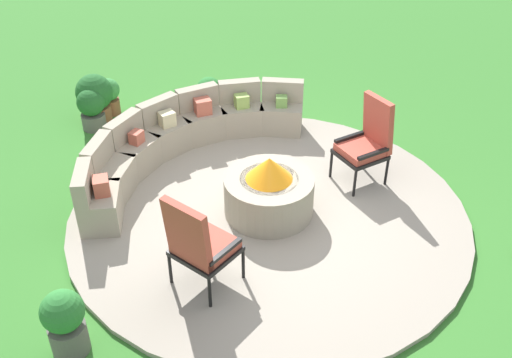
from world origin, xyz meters
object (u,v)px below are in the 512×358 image
object	(u,v)px
potted_plant_4	(100,96)
potted_plant_1	(109,95)
curved_stone_bench	(181,140)
lounge_chair_front_right	(368,140)
lounge_chair_front_left	(199,243)
fire_pit	(269,191)
potted_plant_5	(65,321)
potted_plant_2	(92,108)
potted_plant_3	(209,93)
potted_plant_0	(95,97)

from	to	relation	value
potted_plant_4	potted_plant_1	bearing A→B (deg)	-57.86
curved_stone_bench	lounge_chair_front_right	xyz separation A→B (m)	(1.20, -2.17, 0.28)
lounge_chair_front_left	lounge_chair_front_right	size ratio (longest dim) A/B	0.98
fire_pit	potted_plant_5	bearing A→B (deg)	177.17
potted_plant_4	fire_pit	bearing A→B (deg)	-95.44
potted_plant_2	lounge_chair_front_right	bearing A→B (deg)	-70.37
curved_stone_bench	potted_plant_4	distance (m)	2.02
potted_plant_1	potted_plant_4	bearing A→B (deg)	122.14
curved_stone_bench	potted_plant_3	size ratio (longest dim) A/B	6.60
lounge_chair_front_left	potted_plant_4	size ratio (longest dim) A/B	2.14
lounge_chair_front_left	lounge_chair_front_right	xyz separation A→B (m)	(2.77, -0.26, 0.01)
potted_plant_5	lounge_chair_front_left	bearing A→B (deg)	-15.86
potted_plant_3	potted_plant_1	bearing A→B (deg)	132.19
potted_plant_1	lounge_chair_front_right	bearing A→B (deg)	-77.23
lounge_chair_front_right	potted_plant_1	distance (m)	4.17
curved_stone_bench	potted_plant_1	bearing A→B (deg)	81.61
lounge_chair_front_left	lounge_chair_front_right	bearing A→B (deg)	82.77
potted_plant_3	lounge_chair_front_left	bearing A→B (deg)	-137.59
fire_pit	potted_plant_3	bearing A→B (deg)	58.39
fire_pit	potted_plant_5	xyz separation A→B (m)	(-2.77, 0.14, 0.03)
potted_plant_4	potted_plant_2	bearing A→B (deg)	-140.93
fire_pit	curved_stone_bench	distance (m)	1.67
curved_stone_bench	lounge_chair_front_left	xyz separation A→B (m)	(-1.57, -1.91, 0.28)
fire_pit	potted_plant_0	distance (m)	3.50
potted_plant_2	potted_plant_3	xyz separation A→B (m)	(1.51, -0.97, -0.02)
potted_plant_4	potted_plant_5	distance (m)	4.72
curved_stone_bench	potted_plant_0	size ratio (longest dim) A/B	4.99
lounge_chair_front_left	lounge_chair_front_right	world-z (taller)	lounge_chair_front_right
lounge_chair_front_left	potted_plant_1	size ratio (longest dim) A/B	1.94
potted_plant_1	potted_plant_0	bearing A→B (deg)	-170.78
fire_pit	lounge_chair_front_left	xyz separation A→B (m)	(-1.42, -0.25, 0.27)
potted_plant_4	lounge_chair_front_left	bearing A→B (deg)	-114.27
potted_plant_1	potted_plant_2	xyz separation A→B (m)	(-0.46, -0.18, 0.03)
potted_plant_5	potted_plant_3	bearing A→B (deg)	28.04
curved_stone_bench	potted_plant_3	distance (m)	1.51
curved_stone_bench	potted_plant_4	world-z (taller)	curved_stone_bench
lounge_chair_front_right	curved_stone_bench	bearing A→B (deg)	48.47
curved_stone_bench	potted_plant_2	xyz separation A→B (m)	(-0.18, 1.70, -0.01)
potted_plant_2	potted_plant_4	size ratio (longest dim) A/B	1.21
potted_plant_0	potted_plant_3	size ratio (longest dim) A/B	1.32
potted_plant_3	potted_plant_0	bearing A→B (deg)	140.28
potted_plant_2	potted_plant_5	world-z (taller)	potted_plant_5
fire_pit	potted_plant_2	bearing A→B (deg)	90.54
potted_plant_0	potted_plant_2	size ratio (longest dim) A/B	1.19
lounge_chair_front_right	potted_plant_0	distance (m)	4.19
curved_stone_bench	potted_plant_0	xyz separation A→B (m)	(-0.01, 1.84, 0.05)
curved_stone_bench	lounge_chair_front_left	bearing A→B (deg)	-129.43
potted_plant_3	potted_plant_4	bearing A→B (deg)	131.32
curved_stone_bench	potted_plant_5	size ratio (longest dim) A/B	5.31
potted_plant_1	potted_plant_5	bearing A→B (deg)	-133.14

